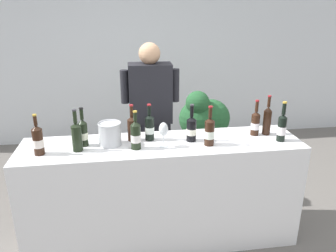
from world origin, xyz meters
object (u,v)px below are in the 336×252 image
(wine_bottle_3, at_px, (77,136))
(wine_bottle_7, at_px, (267,120))
(person_server, at_px, (151,129))
(wine_bottle_4, at_px, (83,132))
(wine_bottle_8, at_px, (150,127))
(wine_bottle_2, at_px, (38,140))
(potted_shrub, at_px, (204,124))
(wine_bottle_0, at_px, (191,128))
(ice_bucket, at_px, (110,134))
(wine_bottle_1, at_px, (136,135))
(wine_bottle_5, at_px, (210,131))
(wine_bottle_9, at_px, (282,127))
(wine_bottle_6, at_px, (132,127))
(wine_glass, at_px, (163,130))
(wine_bottle_10, at_px, (255,123))

(wine_bottle_3, height_order, wine_bottle_7, wine_bottle_7)
(wine_bottle_3, bearing_deg, person_server, 47.32)
(wine_bottle_4, xyz_separation_m, wine_bottle_8, (0.55, 0.05, -0.00))
(wine_bottle_2, xyz_separation_m, wine_bottle_3, (0.29, 0.03, 0.01))
(person_server, distance_m, potted_shrub, 0.92)
(wine_bottle_0, distance_m, potted_shrub, 1.32)
(wine_bottle_8, distance_m, person_server, 0.61)
(wine_bottle_7, xyz_separation_m, ice_bucket, (-1.38, -0.05, -0.04))
(wine_bottle_4, relative_size, potted_shrub, 0.29)
(wine_bottle_4, distance_m, potted_shrub, 1.80)
(potted_shrub, bearing_deg, wine_bottle_1, -125.20)
(wine_bottle_3, relative_size, wine_bottle_7, 0.96)
(wine_bottle_2, bearing_deg, wine_bottle_0, 4.55)
(wine_bottle_5, bearing_deg, wine_bottle_9, -0.13)
(wine_bottle_2, distance_m, potted_shrub, 2.13)
(person_server, bearing_deg, wine_bottle_7, -30.33)
(wine_bottle_6, relative_size, potted_shrub, 0.28)
(wine_bottle_7, bearing_deg, wine_bottle_8, 179.17)
(wine_bottle_1, bearing_deg, wine_bottle_2, -179.95)
(wine_bottle_8, relative_size, wine_glass, 1.52)
(wine_bottle_0, distance_m, wine_bottle_10, 0.59)
(wine_bottle_10, height_order, ice_bucket, wine_bottle_10)
(wine_bottle_8, height_order, person_server, person_server)
(wine_bottle_4, bearing_deg, wine_bottle_2, -159.07)
(wine_glass, xyz_separation_m, person_server, (-0.03, 0.73, -0.26))
(wine_glass, bearing_deg, wine_bottle_6, 143.39)
(wine_bottle_8, bearing_deg, wine_bottle_7, -0.83)
(wine_bottle_8, relative_size, wine_bottle_10, 0.99)
(wine_bottle_0, bearing_deg, wine_bottle_4, 178.22)
(wine_bottle_1, height_order, wine_bottle_9, wine_bottle_9)
(wine_bottle_6, height_order, ice_bucket, wine_bottle_6)
(wine_bottle_2, relative_size, wine_bottle_3, 0.95)
(wine_bottle_0, height_order, person_server, person_server)
(wine_bottle_3, height_order, wine_bottle_5, wine_bottle_3)
(wine_bottle_9, height_order, ice_bucket, wine_bottle_9)
(wine_bottle_3, bearing_deg, wine_bottle_4, 67.94)
(wine_bottle_3, bearing_deg, ice_bucket, 18.05)
(wine_bottle_4, bearing_deg, wine_bottle_10, 1.05)
(wine_bottle_2, bearing_deg, wine_bottle_4, 20.93)
(wine_bottle_1, relative_size, ice_bucket, 1.64)
(wine_bottle_6, xyz_separation_m, wine_bottle_7, (1.20, -0.03, 0.02))
(wine_bottle_10, bearing_deg, wine_bottle_0, -174.65)
(wine_bottle_4, bearing_deg, wine_bottle_1, -16.49)
(wine_bottle_0, relative_size, wine_bottle_5, 0.97)
(ice_bucket, height_order, potted_shrub, ice_bucket)
(wine_bottle_0, bearing_deg, wine_bottle_6, 170.08)
(wine_bottle_2, height_order, wine_bottle_9, wine_bottle_9)
(wine_bottle_5, distance_m, wine_bottle_6, 0.65)
(wine_bottle_2, xyz_separation_m, wine_bottle_9, (1.98, -0.01, 0.01))
(wine_bottle_3, relative_size, wine_bottle_8, 1.08)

